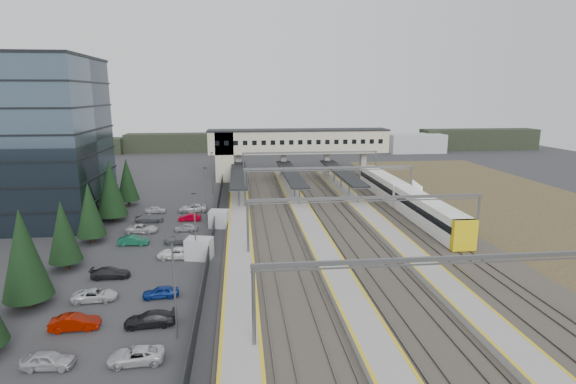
{
  "coord_description": "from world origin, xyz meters",
  "views": [
    {
      "loc": [
        -2.77,
        -57.96,
        18.93
      ],
      "look_at": [
        4.61,
        9.77,
        4.0
      ],
      "focal_mm": 28.0,
      "sensor_mm": 36.0,
      "label": 1
    }
  ],
  "objects": [
    {
      "name": "car_park",
      "position": [
        -13.34,
        -6.06,
        0.6
      ],
      "size": [
        10.61,
        44.64,
        1.29
      ],
      "color": "#A2A1A7",
      "rests_on": "ground"
    },
    {
      "name": "relay_cabin_far",
      "position": [
        -5.93,
        5.4,
        1.23
      ],
      "size": [
        3.05,
        2.69,
        2.46
      ],
      "color": "#A5A8AB",
      "rests_on": "ground"
    },
    {
      "name": "lampposts",
      "position": [
        -8.0,
        1.25,
        4.34
      ],
      "size": [
        0.5,
        53.25,
        8.07
      ],
      "color": "slate",
      "rests_on": "ground"
    },
    {
      "name": "footbridge",
      "position": [
        7.7,
        42.0,
        7.93
      ],
      "size": [
        40.4,
        6.4,
        11.2
      ],
      "color": "beige",
      "rests_on": "ground"
    },
    {
      "name": "rail_corridor",
      "position": [
        9.34,
        5.0,
        0.29
      ],
      "size": [
        34.0,
        90.0,
        0.92
      ],
      "color": "#352F2A",
      "rests_on": "ground"
    },
    {
      "name": "treeline_far",
      "position": [
        23.81,
        92.28,
        2.95
      ],
      "size": [
        170.0,
        19.0,
        7.0
      ],
      "color": "black",
      "rests_on": "ground"
    },
    {
      "name": "gantries",
      "position": [
        12.0,
        3.0,
        6.0
      ],
      "size": [
        28.4,
        62.28,
        7.17
      ],
      "color": "slate",
      "rests_on": "ground"
    },
    {
      "name": "fence",
      "position": [
        -6.5,
        5.0,
        1.0
      ],
      "size": [
        0.08,
        90.0,
        2.0
      ],
      "color": "#26282B",
      "rests_on": "ground"
    },
    {
      "name": "ground",
      "position": [
        0.0,
        0.0,
        0.0
      ],
      "size": [
        220.0,
        220.0,
        0.0
      ],
      "primitive_type": "plane",
      "color": "#2B2B2D",
      "rests_on": "ground"
    },
    {
      "name": "conifer_row",
      "position": [
        -22.0,
        -3.86,
        4.84
      ],
      "size": [
        4.42,
        49.82,
        9.5
      ],
      "color": "black",
      "rests_on": "ground"
    },
    {
      "name": "relay_cabin_near",
      "position": [
        -7.72,
        -7.29,
        1.23
      ],
      "size": [
        3.36,
        2.76,
        2.47
      ],
      "color": "#A5A8AB",
      "rests_on": "ground"
    },
    {
      "name": "scrub_east",
      "position": [
        45.0,
        5.0,
        0.03
      ],
      "size": [
        34.0,
        120.0,
        0.06
      ],
      "color": "#40351D",
      "rests_on": "ground"
    },
    {
      "name": "train",
      "position": [
        24.0,
        11.81,
        2.18
      ],
      "size": [
        3.05,
        42.35,
        3.83
      ],
      "color": "white",
      "rests_on": "ground"
    },
    {
      "name": "office_building",
      "position": [
        -36.0,
        12.0,
        12.19
      ],
      "size": [
        24.3,
        18.3,
        24.3
      ],
      "color": "#3A4C5C",
      "rests_on": "ground"
    },
    {
      "name": "billboard",
      "position": [
        25.81,
        10.69,
        3.16
      ],
      "size": [
        0.84,
        5.63,
        4.74
      ],
      "color": "slate",
      "rests_on": "ground"
    },
    {
      "name": "canopies",
      "position": [
        7.0,
        27.0,
        3.92
      ],
      "size": [
        23.1,
        30.0,
        3.28
      ],
      "color": "black",
      "rests_on": "ground"
    }
  ]
}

